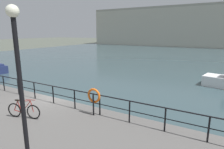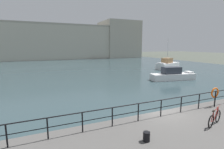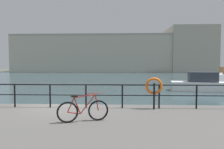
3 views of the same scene
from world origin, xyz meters
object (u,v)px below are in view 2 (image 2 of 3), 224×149
object	(u,v)px
moored_white_yacht	(173,75)
life_ring_stand	(215,93)
mooring_bollard	(147,137)
harbor_building	(72,42)
moored_blue_motorboat	(168,65)
parked_bicycle	(215,118)

from	to	relation	value
moored_white_yacht	life_ring_stand	size ratio (longest dim) A/B	5.03
mooring_bollard	life_ring_stand	size ratio (longest dim) A/B	0.31
harbor_building	moored_white_yacht	bearing A→B (deg)	-84.63
harbor_building	moored_white_yacht	distance (m)	53.22
moored_blue_motorboat	life_ring_stand	distance (m)	27.82
harbor_building	mooring_bollard	bearing A→B (deg)	-98.17
parked_bicycle	moored_white_yacht	bearing A→B (deg)	36.70
harbor_building	parked_bicycle	world-z (taller)	harbor_building
harbor_building	moored_blue_motorboat	distance (m)	44.43
harbor_building	life_ring_stand	distance (m)	64.91
moored_blue_motorboat	life_ring_stand	world-z (taller)	moored_blue_motorboat
mooring_bollard	parked_bicycle	bearing A→B (deg)	-2.08
moored_white_yacht	parked_bicycle	xyz separation A→B (m)	(-10.15, -14.03, 0.48)
mooring_bollard	life_ring_stand	xyz separation A→B (m)	(7.11, 1.85, 0.75)
harbor_building	mooring_bollard	size ratio (longest dim) A/B	161.52
moored_blue_motorboat	life_ring_stand	bearing A→B (deg)	33.44
moored_blue_motorboat	mooring_bollard	distance (m)	33.75
moored_white_yacht	life_ring_stand	world-z (taller)	life_ring_stand
parked_bicycle	life_ring_stand	size ratio (longest dim) A/B	1.22
mooring_bollard	life_ring_stand	world-z (taller)	life_ring_stand
moored_white_yacht	moored_blue_motorboat	bearing A→B (deg)	61.81
moored_white_yacht	life_ring_stand	xyz separation A→B (m)	(-7.40, -12.02, 1.07)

